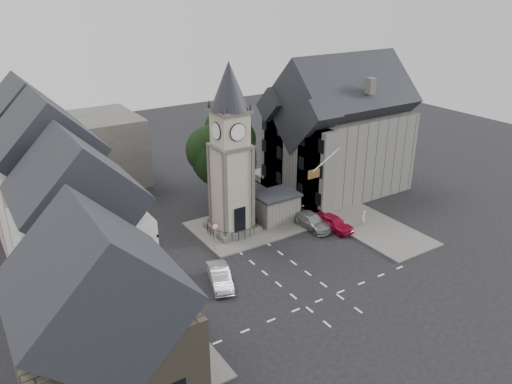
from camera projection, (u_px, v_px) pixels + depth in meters
ground at (279, 268)px, 42.31m from camera, size 120.00×120.00×0.00m
pavement_west at (112, 278)px, 40.72m from camera, size 6.00×30.00×0.14m
pavement_east at (327, 203)px, 54.45m from camera, size 6.00×26.00×0.14m
central_island at (245, 227)px, 49.22m from camera, size 10.00×8.00×0.16m
road_markings at (321, 300)px, 38.04m from camera, size 20.00×8.00×0.01m
clock_tower at (230, 152)px, 45.33m from camera, size 4.86×4.86×16.25m
stone_shelter at (276, 207)px, 49.90m from camera, size 4.30×3.30×3.08m
town_tree at (223, 146)px, 50.66m from camera, size 7.20×7.20×10.80m
warning_sign_post at (215, 231)px, 44.14m from camera, size 0.70×0.19×2.85m
terrace_pink at (35, 174)px, 44.44m from camera, size 8.10×7.60×12.80m
terrace_cream at (56, 205)px, 38.24m from camera, size 8.10×7.60×12.80m
terrace_tudor at (85, 254)px, 32.19m from camera, size 8.10×7.60×12.00m
building_sw_stone at (106, 354)px, 24.80m from camera, size 8.60×7.60×10.40m
backdrop_west at (51, 158)px, 56.48m from camera, size 20.00×10.00×8.00m
east_building at (337, 137)px, 56.14m from camera, size 14.40×11.40×12.60m
east_boundary_wall at (296, 199)px, 54.46m from camera, size 0.40×16.00×0.90m
flagpole at (326, 160)px, 46.65m from camera, size 3.68×0.10×2.74m
car_west_blue at (171, 332)px, 33.45m from camera, size 4.52×2.94×1.43m
car_west_silver at (168, 328)px, 33.94m from camera, size 4.25×3.33×1.35m
car_west_grey at (142, 294)px, 37.71m from camera, size 4.55×2.17×1.25m
car_island_silver at (220, 277)px, 39.70m from camera, size 2.78×4.61×1.43m
car_island_east at (311, 221)px, 49.00m from camera, size 2.19×4.93×1.41m
car_east_red at (333, 223)px, 48.57m from camera, size 2.35×4.58×1.49m
pedestrian at (363, 218)px, 49.25m from camera, size 0.71×0.64×1.64m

